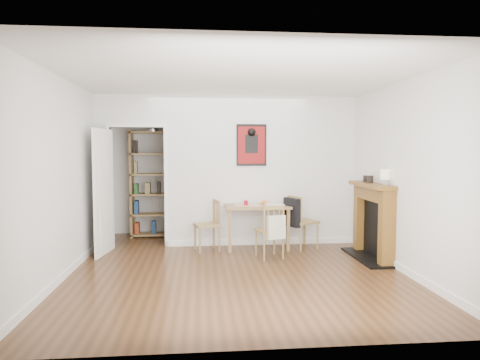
{
  "coord_description": "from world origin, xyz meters",
  "views": [
    {
      "loc": [
        -0.49,
        -6.02,
        1.66
      ],
      "look_at": [
        0.13,
        0.6,
        1.2
      ],
      "focal_mm": 32.0,
      "sensor_mm": 36.0,
      "label": 1
    }
  ],
  "objects": [
    {
      "name": "placemat",
      "position": [
        0.3,
        1.09,
        0.74
      ],
      "size": [
        0.45,
        0.35,
        0.0
      ],
      "primitive_type": "cube",
      "rotation": [
        0.0,
        0.0,
        0.06
      ],
      "color": "beige",
      "rests_on": "dining_table"
    },
    {
      "name": "fireplace",
      "position": [
        2.16,
        0.25,
        0.62
      ],
      "size": [
        0.45,
        1.25,
        1.16
      ],
      "color": "brown",
      "rests_on": "ground"
    },
    {
      "name": "ground",
      "position": [
        0.0,
        0.0,
        0.0
      ],
      "size": [
        5.2,
        5.2,
        0.0
      ],
      "primitive_type": "plane",
      "color": "#55321B",
      "rests_on": "ground"
    },
    {
      "name": "mantel_lamp",
      "position": [
        2.17,
        -0.11,
        1.3
      ],
      "size": [
        0.15,
        0.15,
        0.23
      ],
      "color": "silver",
      "rests_on": "fireplace"
    },
    {
      "name": "chair_left",
      "position": [
        -0.38,
        0.98,
        0.42
      ],
      "size": [
        0.51,
        0.51,
        0.84
      ],
      "color": "olive",
      "rests_on": "ground"
    },
    {
      "name": "orange_fruit",
      "position": [
        0.6,
        1.14,
        0.78
      ],
      "size": [
        0.08,
        0.08,
        0.08
      ],
      "primitive_type": "sphere",
      "color": "orange",
      "rests_on": "dining_table"
    },
    {
      "name": "ceramic_jar_a",
      "position": [
        2.12,
        0.32,
        1.22
      ],
      "size": [
        0.09,
        0.09,
        0.11
      ],
      "primitive_type": "cylinder",
      "color": "black",
      "rests_on": "fireplace"
    },
    {
      "name": "red_glass",
      "position": [
        0.27,
        1.05,
        0.78
      ],
      "size": [
        0.07,
        0.07,
        0.09
      ],
      "primitive_type": "cylinder",
      "color": "maroon",
      "rests_on": "dining_table"
    },
    {
      "name": "notebook",
      "position": [
        0.76,
        1.09,
        0.74
      ],
      "size": [
        0.36,
        0.28,
        0.02
      ],
      "primitive_type": "cube",
      "rotation": [
        0.0,
        0.0,
        0.13
      ],
      "color": "silver",
      "rests_on": "dining_table"
    },
    {
      "name": "bookshelf",
      "position": [
        -1.38,
        2.28,
        1.01
      ],
      "size": [
        0.86,
        0.34,
        2.04
      ],
      "color": "#997847",
      "rests_on": "ground"
    },
    {
      "name": "ceramic_jar_b",
      "position": [
        2.12,
        0.51,
        1.21
      ],
      "size": [
        0.08,
        0.08,
        0.1
      ],
      "primitive_type": "cylinder",
      "color": "black",
      "rests_on": "fireplace"
    },
    {
      "name": "dining_table",
      "position": [
        0.47,
        1.1,
        0.65
      ],
      "size": [
        1.08,
        0.69,
        0.74
      ],
      "color": "#997847",
      "rests_on": "ground"
    },
    {
      "name": "chair_right",
      "position": [
        1.22,
        0.97,
        0.47
      ],
      "size": [
        0.63,
        0.59,
        0.9
      ],
      "color": "olive",
      "rests_on": "ground"
    },
    {
      "name": "chair_front",
      "position": [
        0.58,
        0.44,
        0.42
      ],
      "size": [
        0.5,
        0.54,
        0.82
      ],
      "color": "olive",
      "rests_on": "ground"
    },
    {
      "name": "room_shell",
      "position": [
        0.1,
        1.34,
        1.3
      ],
      "size": [
        5.2,
        5.2,
        5.2
      ],
      "color": "silver",
      "rests_on": "ground"
    }
  ]
}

